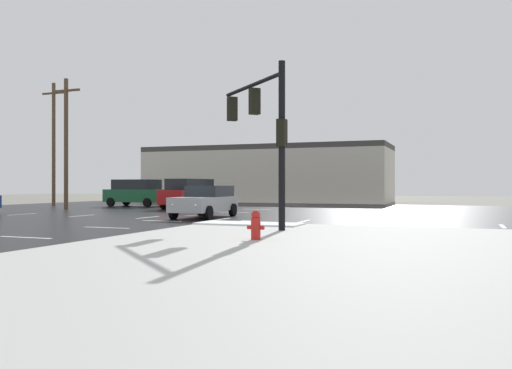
% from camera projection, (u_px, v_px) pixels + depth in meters
% --- Properties ---
extents(ground_plane, '(120.00, 120.00, 0.00)m').
position_uv_depth(ground_plane, '(184.00, 219.00, 25.53)').
color(ground_plane, slate).
extents(road_asphalt, '(44.00, 44.00, 0.02)m').
position_uv_depth(road_asphalt, '(184.00, 219.00, 25.53)').
color(road_asphalt, black).
rests_on(road_asphalt, ground_plane).
extents(sidewalk_corner, '(18.00, 18.00, 0.14)m').
position_uv_depth(sidewalk_corner, '(437.00, 267.00, 10.04)').
color(sidewalk_corner, '#B2B2AD').
rests_on(sidewalk_corner, ground_plane).
extents(snow_strip_curbside, '(4.00, 1.60, 0.06)m').
position_uv_depth(snow_strip_curbside, '(249.00, 224.00, 20.01)').
color(snow_strip_curbside, white).
rests_on(snow_strip_curbside, sidewalk_corner).
extents(lane_markings, '(36.15, 36.15, 0.01)m').
position_uv_depth(lane_markings, '(193.00, 221.00, 23.82)').
color(lane_markings, silver).
rests_on(lane_markings, road_asphalt).
extents(traffic_signal_mast, '(3.57, 3.48, 5.56)m').
position_uv_depth(traffic_signal_mast, '(264.00, 121.00, 18.55)').
color(traffic_signal_mast, black).
rests_on(traffic_signal_mast, sidewalk_corner).
extents(fire_hydrant, '(0.48, 0.26, 0.79)m').
position_uv_depth(fire_hydrant, '(256.00, 225.00, 14.41)').
color(fire_hydrant, red).
rests_on(fire_hydrant, sidewalk_corner).
extents(strip_building_background, '(24.13, 8.00, 5.46)m').
position_uv_depth(strip_building_background, '(266.00, 174.00, 52.86)').
color(strip_building_background, beige).
rests_on(strip_building_background, ground_plane).
extents(sedan_silver, '(2.14, 4.59, 1.58)m').
position_uv_depth(sedan_silver, '(206.00, 201.00, 26.28)').
color(sedan_silver, '#B7BABF').
rests_on(sedan_silver, road_asphalt).
extents(suv_green, '(4.88, 2.27, 2.03)m').
position_uv_depth(suv_green, '(137.00, 192.00, 40.17)').
color(suv_green, '#195933').
rests_on(suv_green, road_asphalt).
extents(suv_red, '(2.56, 4.98, 2.03)m').
position_uv_depth(suv_red, '(190.00, 193.00, 36.12)').
color(suv_red, '#B21919').
rests_on(suv_red, road_asphalt).
extents(utility_pole_far, '(2.20, 0.28, 8.76)m').
position_uv_depth(utility_pole_far, '(66.00, 141.00, 35.44)').
color(utility_pole_far, brown).
rests_on(utility_pole_far, ground_plane).
extents(utility_pole_distant, '(2.20, 0.28, 9.72)m').
position_uv_depth(utility_pole_distant, '(54.00, 142.00, 41.93)').
color(utility_pole_distant, brown).
rests_on(utility_pole_distant, ground_plane).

